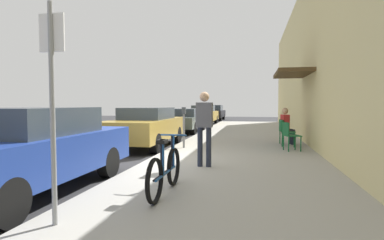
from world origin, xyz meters
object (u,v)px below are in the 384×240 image
at_px(parking_meter, 184,124).
at_px(parked_car_4, 214,112).
at_px(seated_patron_2, 287,125).
at_px(cafe_chair_1, 286,131).
at_px(parked_car_1, 146,126).
at_px(parked_car_2, 184,120).
at_px(street_sign, 52,96).
at_px(cafe_chair_2, 285,130).
at_px(cafe_chair_0, 290,134).
at_px(parked_car_0, 30,149).
at_px(pedestrian_standing, 204,123).
at_px(bicycle_0, 166,171).
at_px(bicycle_1, 164,171).
at_px(parked_car_3, 203,115).

bearing_deg(parking_meter, parked_car_4, 94.59).
bearing_deg(seated_patron_2, cafe_chair_1, -96.58).
relative_size(parked_car_1, parked_car_2, 1.00).
xyz_separation_m(street_sign, cafe_chair_1, (3.34, 7.60, -1.02)).
bearing_deg(parked_car_4, cafe_chair_2, -74.76).
bearing_deg(cafe_chair_0, parked_car_1, 171.28).
distance_m(parked_car_0, parked_car_1, 5.86).
bearing_deg(pedestrian_standing, parked_car_0, -139.82).
bearing_deg(parked_car_2, pedestrian_standing, -74.42).
height_order(parked_car_0, seated_patron_2, parked_car_0).
relative_size(street_sign, seated_patron_2, 2.02).
bearing_deg(street_sign, cafe_chair_2, 67.57).
bearing_deg(pedestrian_standing, cafe_chair_1, 60.96).
xyz_separation_m(bicycle_0, pedestrian_standing, (0.26, 2.22, 0.64)).
height_order(parked_car_0, cafe_chair_2, parked_car_0).
xyz_separation_m(parked_car_1, bicycle_1, (2.40, -5.80, -0.26)).
bearing_deg(parked_car_1, cafe_chair_2, 9.29).
height_order(parking_meter, bicycle_0, parking_meter).
height_order(parked_car_4, cafe_chair_0, parked_car_4).
xyz_separation_m(parked_car_0, parked_car_1, (0.00, 5.86, -0.02)).
xyz_separation_m(parked_car_2, street_sign, (1.50, -13.35, 0.96)).
height_order(parked_car_0, cafe_chair_1, parked_car_0).
xyz_separation_m(parked_car_3, parking_meter, (1.55, -13.18, 0.14)).
xyz_separation_m(parked_car_0, bicycle_0, (2.43, 0.05, -0.29)).
xyz_separation_m(cafe_chair_0, seated_patron_2, (0.06, 1.55, 0.19)).
distance_m(street_sign, seated_patron_2, 8.84).
bearing_deg(cafe_chair_1, parked_car_0, -128.20).
bearing_deg(parked_car_1, seated_patron_2, 9.34).
bearing_deg(seated_patron_2, street_sign, -112.75).
bearing_deg(parking_meter, parked_car_1, 154.24).
xyz_separation_m(parked_car_4, pedestrian_standing, (2.69, -22.16, 0.38)).
relative_size(parked_car_4, cafe_chair_0, 5.06).
distance_m(parked_car_1, bicycle_1, 6.28).
bearing_deg(parked_car_2, seated_patron_2, -46.88).
bearing_deg(parked_car_0, street_sign, -43.89).
relative_size(parked_car_0, cafe_chair_1, 5.06).
xyz_separation_m(parked_car_2, parked_car_4, (-0.00, 12.53, 0.05)).
xyz_separation_m(cafe_chair_1, cafe_chair_2, (0.00, 0.50, 0.00)).
relative_size(bicycle_1, seated_patron_2, 1.33).
xyz_separation_m(parked_car_0, parked_car_2, (0.00, 11.90, -0.08)).
height_order(parked_car_4, cafe_chair_1, parked_car_4).
height_order(parked_car_0, pedestrian_standing, pedestrian_standing).
xyz_separation_m(parking_meter, cafe_chair_0, (3.30, 0.00, -0.26)).
bearing_deg(parked_car_0, seated_patron_2, 53.68).
bearing_deg(parked_car_0, parked_car_1, 90.00).
height_order(parked_car_2, cafe_chair_0, parked_car_2).
bearing_deg(parked_car_4, cafe_chair_1, -75.16).
relative_size(street_sign, cafe_chair_1, 2.99).
bearing_deg(seated_patron_2, parked_car_0, -126.32).
bearing_deg(cafe_chair_2, parked_car_1, -170.71).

